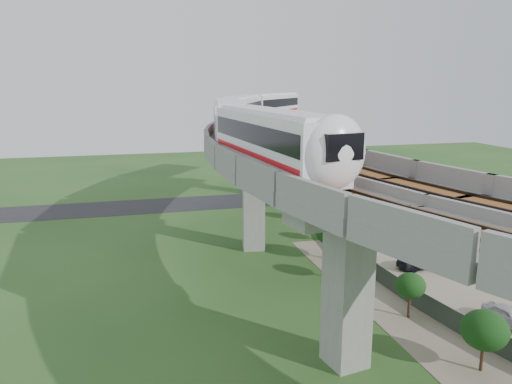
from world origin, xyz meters
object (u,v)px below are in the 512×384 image
metro_train (255,115)px  car_white (509,316)px  car_dark (421,261)px  car_red (443,258)px

metro_train → car_white: bearing=-67.5°
car_white → car_dark: size_ratio=0.84×
car_white → car_red: car_red is taller
metro_train → car_red: metro_train is taller
car_red → car_dark: bearing=-139.2°
car_white → car_dark: car_dark is taller
car_dark → car_white: bearing=171.8°
car_white → metro_train: bearing=101.2°
car_red → car_dark: (-2.21, -0.05, -0.04)m
car_red → car_dark: size_ratio=0.93×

